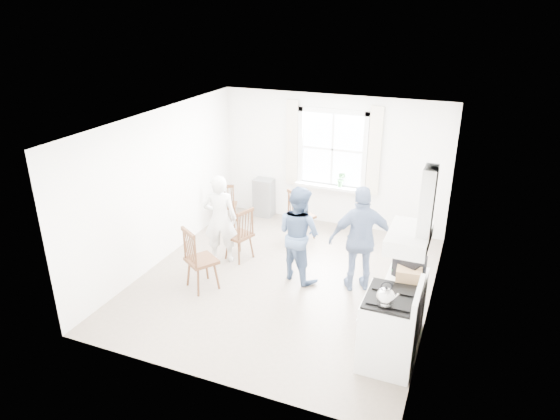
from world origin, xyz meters
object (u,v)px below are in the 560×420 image
object	(u,v)px
person_right	(361,239)
gas_stove	(390,329)
windsor_chair_c	(243,229)
person_left	(220,219)
windsor_chair_b	(194,253)
person_mid	(299,234)
low_cabinet	(404,303)
windsor_chair_a	(226,200)
stereo_stack	(409,266)

from	to	relation	value
person_right	gas_stove	bearing A→B (deg)	89.64
windsor_chair_c	person_left	xyz separation A→B (m)	(-0.35, -0.16, 0.19)
windsor_chair_b	person_mid	distance (m)	1.66
windsor_chair_c	person_right	bearing A→B (deg)	-4.14
low_cabinet	person_left	world-z (taller)	person_left
windsor_chair_b	windsor_chair_c	size ratio (longest dim) A/B	1.08
windsor_chair_a	windsor_chair_b	world-z (taller)	windsor_chair_b
gas_stove	person_mid	xyz separation A→B (m)	(-1.75, 1.53, 0.30)
windsor_chair_a	person_left	world-z (taller)	person_left
low_cabinet	windsor_chair_c	distance (m)	3.09
person_left	person_mid	xyz separation A→B (m)	(1.44, -0.04, 0.00)
low_cabinet	windsor_chair_c	world-z (taller)	windsor_chair_c
gas_stove	stereo_stack	distance (m)	0.87
gas_stove	person_left	size ratio (longest dim) A/B	0.72
stereo_stack	person_right	size ratio (longest dim) A/B	0.25
stereo_stack	windsor_chair_b	size ratio (longest dim) A/B	0.40
low_cabinet	person_left	distance (m)	3.39
windsor_chair_b	person_right	xyz separation A→B (m)	(2.34, 1.00, 0.21)
person_right	person_mid	bearing A→B (deg)	-23.13
windsor_chair_a	person_left	bearing A→B (deg)	-65.48
windsor_chair_a	gas_stove	bearing A→B (deg)	-37.21
windsor_chair_b	person_left	size ratio (longest dim) A/B	0.67
stereo_stack	windsor_chair_c	bearing A→B (deg)	159.74
low_cabinet	windsor_chair_b	world-z (taller)	windsor_chair_b
windsor_chair_a	person_left	distance (m)	1.44
low_cabinet	person_mid	xyz separation A→B (m)	(-1.82, 0.83, 0.34)
stereo_stack	windsor_chair_a	xyz separation A→B (m)	(-3.86, 2.21, -0.49)
windsor_chair_c	person_right	distance (m)	2.10
stereo_stack	gas_stove	bearing A→B (deg)	-97.18
windsor_chair_a	person_right	size ratio (longest dim) A/B	0.54
windsor_chair_c	gas_stove	bearing A→B (deg)	-31.38
low_cabinet	stereo_stack	size ratio (longest dim) A/B	2.13
windsor_chair_c	low_cabinet	bearing A→B (deg)	-19.53
windsor_chair_c	person_left	distance (m)	0.43
gas_stove	windsor_chair_b	bearing A→B (deg)	169.43
windsor_chair_c	person_mid	bearing A→B (deg)	-10.38
gas_stove	windsor_chair_b	world-z (taller)	gas_stove
windsor_chair_a	person_mid	size ratio (longest dim) A/B	0.59
windsor_chair_a	person_mid	xyz separation A→B (m)	(2.03, -1.34, 0.23)
stereo_stack	windsor_chair_b	world-z (taller)	stereo_stack
windsor_chair_a	person_left	size ratio (longest dim) A/B	0.59
person_left	person_right	size ratio (longest dim) A/B	0.92
person_right	low_cabinet	bearing A→B (deg)	107.23
person_mid	person_right	distance (m)	0.99
windsor_chair_c	windsor_chair_a	bearing A→B (deg)	129.54
person_left	person_right	distance (m)	2.43
person_left	person_mid	world-z (taller)	person_mid
stereo_stack	windsor_chair_b	xyz separation A→B (m)	(-3.18, -0.08, -0.41)
person_mid	person_right	size ratio (longest dim) A/B	0.93
low_cabinet	person_left	bearing A→B (deg)	164.95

